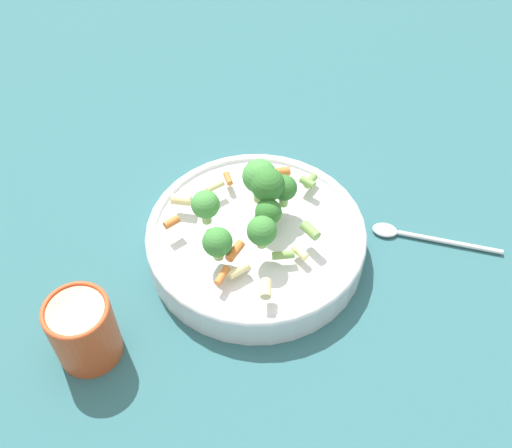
% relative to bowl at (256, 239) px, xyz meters
% --- Properties ---
extents(ground_plane, '(3.00, 3.00, 0.00)m').
position_rel_bowl_xyz_m(ground_plane, '(0.00, 0.00, -0.03)').
color(ground_plane, '#2D6066').
extents(bowl, '(0.30, 0.30, 0.05)m').
position_rel_bowl_xyz_m(bowl, '(0.00, 0.00, 0.00)').
color(bowl, silver).
rests_on(bowl, ground_plane).
extents(pasta_salad, '(0.23, 0.21, 0.08)m').
position_rel_bowl_xyz_m(pasta_salad, '(-0.01, -0.01, 0.06)').
color(pasta_salad, '#8CB766').
rests_on(pasta_salad, bowl).
extents(cup, '(0.08, 0.08, 0.09)m').
position_rel_bowl_xyz_m(cup, '(0.20, -0.16, 0.02)').
color(cup, '#CC4C23').
rests_on(cup, ground_plane).
extents(spoon, '(0.03, 0.18, 0.01)m').
position_rel_bowl_xyz_m(spoon, '(-0.08, 0.21, -0.02)').
color(spoon, silver).
rests_on(spoon, ground_plane).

